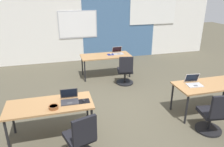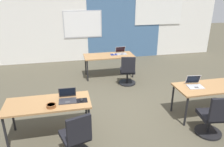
{
  "view_description": "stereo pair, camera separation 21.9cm",
  "coord_description": "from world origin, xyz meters",
  "px_view_note": "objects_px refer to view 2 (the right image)",
  "views": [
    {
      "loc": [
        -1.53,
        -4.29,
        2.72
      ],
      "look_at": [
        -0.35,
        0.13,
        0.91
      ],
      "focal_mm": 34.37,
      "sensor_mm": 36.0,
      "label": 1
    },
    {
      "loc": [
        -1.32,
        -4.34,
        2.72
      ],
      "look_at": [
        -0.35,
        0.13,
        0.91
      ],
      "focal_mm": 34.37,
      "sensor_mm": 36.0,
      "label": 2
    }
  ],
  "objects_px": {
    "desk_far_center": "(109,57)",
    "laptop_far_right": "(121,52)",
    "chair_near_left_inner": "(76,140)",
    "mouse_far_right": "(114,54)",
    "mouse_near_left_inner": "(82,100)",
    "desk_near_left": "(48,105)",
    "desk_near_right": "(211,88)",
    "chair_far_right": "(128,73)",
    "laptop_near_right_inner": "(194,84)",
    "laptop_near_left_inner": "(68,98)",
    "chair_near_right_inner": "(213,119)",
    "snack_bowl": "(51,105)"
  },
  "relations": [
    {
      "from": "desk_far_center",
      "to": "laptop_far_right",
      "type": "distance_m",
      "value": 0.45
    },
    {
      "from": "chair_near_left_inner",
      "to": "mouse_far_right",
      "type": "relative_size",
      "value": 8.86
    },
    {
      "from": "mouse_near_left_inner",
      "to": "desk_near_left",
      "type": "bearing_deg",
      "value": 174.58
    },
    {
      "from": "desk_near_right",
      "to": "chair_far_right",
      "type": "relative_size",
      "value": 1.74
    },
    {
      "from": "desk_near_left",
      "to": "mouse_near_left_inner",
      "type": "distance_m",
      "value": 0.64
    },
    {
      "from": "laptop_near_right_inner",
      "to": "desk_near_left",
      "type": "bearing_deg",
      "value": -172.09
    },
    {
      "from": "laptop_near_left_inner",
      "to": "chair_near_left_inner",
      "type": "relative_size",
      "value": 0.37
    },
    {
      "from": "chair_near_left_inner",
      "to": "chair_near_right_inner",
      "type": "xyz_separation_m",
      "value": [
        2.62,
        0.06,
        0.0
      ]
    },
    {
      "from": "desk_far_center",
      "to": "snack_bowl",
      "type": "relative_size",
      "value": 9.01
    },
    {
      "from": "desk_far_center",
      "to": "mouse_far_right",
      "type": "height_order",
      "value": "mouse_far_right"
    },
    {
      "from": "desk_near_left",
      "to": "mouse_near_left_inner",
      "type": "xyz_separation_m",
      "value": [
        0.63,
        -0.06,
        0.08
      ]
    },
    {
      "from": "desk_far_center",
      "to": "laptop_near_left_inner",
      "type": "height_order",
      "value": "laptop_near_left_inner"
    },
    {
      "from": "mouse_near_left_inner",
      "to": "mouse_far_right",
      "type": "xyz_separation_m",
      "value": [
        1.29,
        2.89,
        0.0
      ]
    },
    {
      "from": "chair_near_left_inner",
      "to": "chair_near_right_inner",
      "type": "height_order",
      "value": "same"
    },
    {
      "from": "snack_bowl",
      "to": "mouse_near_left_inner",
      "type": "bearing_deg",
      "value": 13.23
    },
    {
      "from": "chair_near_left_inner",
      "to": "chair_far_right",
      "type": "distance_m",
      "value": 3.24
    },
    {
      "from": "mouse_far_right",
      "to": "chair_far_right",
      "type": "bearing_deg",
      "value": -74.3
    },
    {
      "from": "laptop_near_right_inner",
      "to": "snack_bowl",
      "type": "xyz_separation_m",
      "value": [
        -3.05,
        -0.26,
        -0.01
      ]
    },
    {
      "from": "desk_near_right",
      "to": "mouse_near_left_inner",
      "type": "distance_m",
      "value": 2.87
    },
    {
      "from": "desk_near_left",
      "to": "mouse_far_right",
      "type": "xyz_separation_m",
      "value": [
        1.93,
        2.83,
        0.08
      ]
    },
    {
      "from": "laptop_far_right",
      "to": "mouse_far_right",
      "type": "relative_size",
      "value": 3.25
    },
    {
      "from": "laptop_far_right",
      "to": "chair_near_left_inner",
      "type": "bearing_deg",
      "value": -116.47
    },
    {
      "from": "desk_far_center",
      "to": "chair_far_right",
      "type": "distance_m",
      "value": 0.94
    },
    {
      "from": "desk_near_right",
      "to": "laptop_near_left_inner",
      "type": "xyz_separation_m",
      "value": [
        -3.13,
        0.02,
        0.11
      ]
    },
    {
      "from": "snack_bowl",
      "to": "chair_near_right_inner",
      "type": "bearing_deg",
      "value": -9.75
    },
    {
      "from": "chair_far_right",
      "to": "desk_near_left",
      "type": "bearing_deg",
      "value": 55.0
    },
    {
      "from": "chair_far_right",
      "to": "snack_bowl",
      "type": "relative_size",
      "value": 5.18
    },
    {
      "from": "desk_near_left",
      "to": "desk_far_center",
      "type": "relative_size",
      "value": 1.0
    },
    {
      "from": "desk_near_right",
      "to": "mouse_far_right",
      "type": "xyz_separation_m",
      "value": [
        -1.57,
        2.83,
        0.08
      ]
    },
    {
      "from": "mouse_near_left_inner",
      "to": "chair_far_right",
      "type": "relative_size",
      "value": 0.12
    },
    {
      "from": "desk_near_right",
      "to": "chair_near_right_inner",
      "type": "xyz_separation_m",
      "value": [
        -0.41,
        -0.71,
        -0.28
      ]
    },
    {
      "from": "chair_near_left_inner",
      "to": "laptop_near_right_inner",
      "type": "bearing_deg",
      "value": -179.87
    },
    {
      "from": "chair_near_right_inner",
      "to": "laptop_far_right",
      "type": "relative_size",
      "value": 2.73
    },
    {
      "from": "mouse_near_left_inner",
      "to": "laptop_near_right_inner",
      "type": "height_order",
      "value": "laptop_near_right_inner"
    },
    {
      "from": "desk_near_left",
      "to": "laptop_near_right_inner",
      "type": "relative_size",
      "value": 4.41
    },
    {
      "from": "snack_bowl",
      "to": "desk_far_center",
      "type": "bearing_deg",
      "value": 60.77
    },
    {
      "from": "laptop_far_right",
      "to": "mouse_near_left_inner",
      "type": "bearing_deg",
      "value": -119.07
    },
    {
      "from": "laptop_near_left_inner",
      "to": "chair_near_right_inner",
      "type": "relative_size",
      "value": 0.37
    },
    {
      "from": "desk_near_right",
      "to": "laptop_near_right_inner",
      "type": "height_order",
      "value": "laptop_near_right_inner"
    },
    {
      "from": "desk_near_right",
      "to": "mouse_far_right",
      "type": "relative_size",
      "value": 15.41
    },
    {
      "from": "chair_near_left_inner",
      "to": "laptop_near_right_inner",
      "type": "relative_size",
      "value": 2.54
    },
    {
      "from": "laptop_near_left_inner",
      "to": "laptop_near_right_inner",
      "type": "relative_size",
      "value": 0.93
    },
    {
      "from": "chair_near_right_inner",
      "to": "desk_far_center",
      "type": "bearing_deg",
      "value": -61.18
    },
    {
      "from": "desk_near_right",
      "to": "chair_near_left_inner",
      "type": "xyz_separation_m",
      "value": [
        -3.03,
        -0.76,
        -0.28
      ]
    },
    {
      "from": "desk_far_center",
      "to": "snack_bowl",
      "type": "distance_m",
      "value": 3.43
    },
    {
      "from": "desk_near_left",
      "to": "chair_near_left_inner",
      "type": "xyz_separation_m",
      "value": [
        0.47,
        -0.76,
        -0.28
      ]
    },
    {
      "from": "desk_near_right",
      "to": "mouse_far_right",
      "type": "distance_m",
      "value": 3.24
    },
    {
      "from": "chair_near_left_inner",
      "to": "laptop_far_right",
      "type": "distance_m",
      "value": 4.04
    },
    {
      "from": "laptop_near_left_inner",
      "to": "mouse_near_left_inner",
      "type": "xyz_separation_m",
      "value": [
        0.26,
        -0.08,
        -0.03
      ]
    },
    {
      "from": "desk_far_center",
      "to": "laptop_near_left_inner",
      "type": "relative_size",
      "value": 4.72
    }
  ]
}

